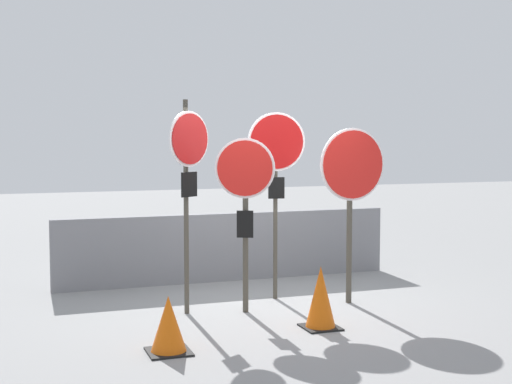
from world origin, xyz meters
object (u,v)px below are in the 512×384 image
traffic_cone_0 (168,325)px  traffic_cone_1 (321,297)px  stop_sign_3 (352,178)px  stop_sign_1 (245,188)px  stop_sign_2 (276,159)px  stop_sign_0 (188,162)px

traffic_cone_0 → traffic_cone_1: bearing=10.4°
traffic_cone_1 → stop_sign_3: bearing=47.7°
stop_sign_1 → stop_sign_2: stop_sign_2 is taller
traffic_cone_0 → stop_sign_0: bearing=68.3°
stop_sign_0 → stop_sign_3: stop_sign_0 is taller
stop_sign_0 → stop_sign_3: bearing=-37.4°
stop_sign_2 → traffic_cone_1: stop_sign_2 is taller
stop_sign_0 → traffic_cone_0: (-0.58, -1.45, -1.56)m
stop_sign_3 → traffic_cone_1: stop_sign_3 is taller
traffic_cone_1 → stop_sign_1: bearing=121.6°
stop_sign_3 → traffic_cone_0: stop_sign_3 is taller
stop_sign_2 → traffic_cone_1: bearing=-85.1°
stop_sign_2 → traffic_cone_1: size_ratio=3.49×
stop_sign_0 → stop_sign_3: size_ratio=1.15×
stop_sign_0 → stop_sign_2: stop_sign_0 is taller
stop_sign_1 → stop_sign_0: bearing=-171.1°
stop_sign_1 → stop_sign_2: bearing=66.3°
stop_sign_2 → stop_sign_3: stop_sign_2 is taller
stop_sign_1 → traffic_cone_1: 1.62m
stop_sign_1 → traffic_cone_0: stop_sign_1 is taller
stop_sign_2 → stop_sign_1: bearing=-131.3°
stop_sign_3 → stop_sign_2: bearing=141.9°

